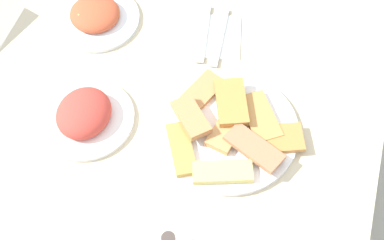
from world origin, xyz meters
The scene contains 7 objects.
dining_table centered at (0.00, 0.00, 0.68)m, with size 1.03×0.91×0.77m.
pide_platter centered at (0.02, -0.13, 0.78)m, with size 0.31×0.33×0.05m.
salad_plate_greens centered at (0.24, 0.27, 0.79)m, with size 0.22×0.22×0.04m.
salad_plate_rice centered at (-0.04, 0.18, 0.79)m, with size 0.22×0.22×0.06m.
paper_napkin centered at (0.27, -0.02, 0.77)m, with size 0.14×0.14×0.00m, color white.
fork centered at (0.27, -0.04, 0.78)m, with size 0.18×0.02×0.01m, color silver.
spoon centered at (0.27, 0.00, 0.78)m, with size 0.18×0.02×0.01m, color silver.
Camera 1 is at (-0.63, -0.24, 1.85)m, focal length 54.24 mm.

